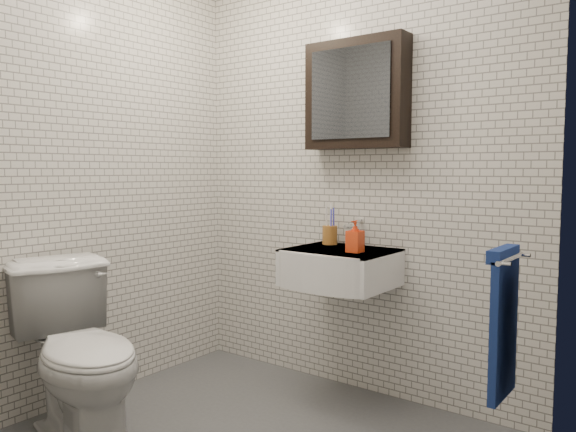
{
  "coord_description": "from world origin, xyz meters",
  "views": [
    {
      "loc": [
        1.65,
        -1.81,
        1.28
      ],
      "look_at": [
        -0.06,
        0.45,
        1.05
      ],
      "focal_mm": 35.0,
      "sensor_mm": 36.0,
      "label": 1
    }
  ],
  "objects": [
    {
      "name": "toilet",
      "position": [
        -0.65,
        -0.37,
        0.42
      ],
      "size": [
        0.92,
        0.66,
        0.84
      ],
      "primitive_type": "imported",
      "rotation": [
        0.0,
        0.0,
        1.33
      ],
      "color": "white",
      "rests_on": "ground"
    },
    {
      "name": "towel_rail",
      "position": [
        1.04,
        0.35,
        0.72
      ],
      "size": [
        0.09,
        0.3,
        0.58
      ],
      "color": "silver",
      "rests_on": "room_shell"
    },
    {
      "name": "washbasin",
      "position": [
        0.05,
        0.73,
        0.76
      ],
      "size": [
        0.55,
        0.5,
        0.2
      ],
      "color": "white",
      "rests_on": "room_shell"
    },
    {
      "name": "faucet",
      "position": [
        0.05,
        0.93,
        0.92
      ],
      "size": [
        0.06,
        0.2,
        0.15
      ],
      "color": "silver",
      "rests_on": "washbasin"
    },
    {
      "name": "mirror_cabinet",
      "position": [
        0.05,
        0.93,
        1.7
      ],
      "size": [
        0.6,
        0.15,
        0.6
      ],
      "color": "black",
      "rests_on": "room_shell"
    },
    {
      "name": "room_shell",
      "position": [
        0.0,
        0.0,
        1.47
      ],
      "size": [
        2.22,
        2.02,
        2.51
      ],
      "color": "silver",
      "rests_on": "ground"
    },
    {
      "name": "toothbrush_cup",
      "position": [
        -0.11,
        0.91,
        0.91
      ],
      "size": [
        0.11,
        0.11,
        0.24
      ],
      "rotation": [
        0.0,
        0.0,
        -0.25
      ],
      "color": "#A26728",
      "rests_on": "washbasin"
    },
    {
      "name": "soap_bottle",
      "position": [
        0.17,
        0.72,
        0.93
      ],
      "size": [
        0.08,
        0.08,
        0.17
      ],
      "primitive_type": "imported",
      "rotation": [
        0.0,
        0.0,
        0.0
      ],
      "color": "#FB551A",
      "rests_on": "washbasin"
    }
  ]
}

